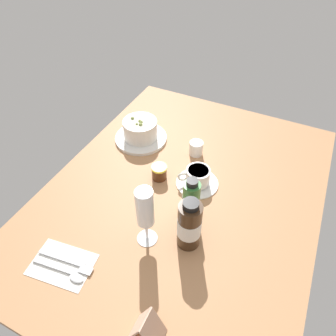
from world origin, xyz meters
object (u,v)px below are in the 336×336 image
object	(u,v)px
porridge_bowl	(140,131)
jam_jar	(159,172)
cutlery_setting	(64,265)
menu_card	(146,327)
creamer_jug	(196,148)
wine_glass	(145,210)
coffee_cup	(197,178)
sauce_bottle_brown	(189,225)
sauce_bottle_green	(191,201)

from	to	relation	value
porridge_bowl	jam_jar	xyz separation A→B (cm)	(15.22, 15.67, -1.45)
cutlery_setting	menu_card	distance (cm)	28.82
creamer_jug	wine_glass	size ratio (longest dim) A/B	0.29
cutlery_setting	coffee_cup	xyz separation A→B (cm)	(-42.83, 20.59, 2.53)
menu_card	jam_jar	bearing A→B (deg)	-156.15
porridge_bowl	jam_jar	bearing A→B (deg)	45.84
sauce_bottle_brown	sauce_bottle_green	world-z (taller)	sauce_bottle_brown
coffee_cup	creamer_jug	size ratio (longest dim) A/B	2.42
jam_jar	porridge_bowl	bearing A→B (deg)	-134.16
creamer_jug	menu_card	size ratio (longest dim) A/B	0.63
creamer_jug	sauce_bottle_brown	bearing A→B (deg)	18.95
coffee_cup	menu_card	xyz separation A→B (cm)	(48.02, 7.44, 1.74)
cutlery_setting	menu_card	world-z (taller)	menu_card
creamer_jug	wine_glass	distance (cm)	40.96
coffee_cup	menu_card	world-z (taller)	menu_card
menu_card	sauce_bottle_green	bearing A→B (deg)	-172.88
wine_glass	jam_jar	distance (cm)	26.26
coffee_cup	sauce_bottle_green	bearing A→B (deg)	13.01
porridge_bowl	cutlery_setting	xyz separation A→B (cm)	(55.14, 7.60, -3.78)
porridge_bowl	creamer_jug	bearing A→B (deg)	94.03
sauce_bottle_brown	porridge_bowl	bearing A→B (deg)	-134.82
porridge_bowl	sauce_bottle_brown	size ratio (longest dim) A/B	1.14
cutlery_setting	menu_card	xyz separation A→B (cm)	(5.19, 28.03, 4.26)
cutlery_setting	creamer_jug	size ratio (longest dim) A/B	3.03
coffee_cup	wine_glass	distance (cm)	28.07
creamer_jug	porridge_bowl	bearing A→B (deg)	-85.97
jam_jar	sauce_bottle_brown	xyz separation A→B (cm)	(18.86, 18.63, 5.37)
porridge_bowl	jam_jar	size ratio (longest dim) A/B	3.77
coffee_cup	sauce_bottle_brown	distance (cm)	23.20
cutlery_setting	sauce_bottle_brown	bearing A→B (deg)	128.25
porridge_bowl	menu_card	size ratio (longest dim) A/B	2.14
coffee_cup	creamer_jug	world-z (taller)	coffee_cup
creamer_jug	jam_jar	distance (cm)	17.95
sauce_bottle_brown	coffee_cup	bearing A→B (deg)	-164.30
sauce_bottle_green	sauce_bottle_brown	bearing A→B (deg)	19.97
jam_jar	cutlery_setting	bearing A→B (deg)	-11.44
coffee_cup	sauce_bottle_green	xyz separation A→B (cm)	(13.55, 3.13, 4.48)
coffee_cup	jam_jar	world-z (taller)	coffee_cup
wine_glass	coffee_cup	bearing A→B (deg)	169.68
creamer_jug	wine_glass	world-z (taller)	wine_glass
sauce_bottle_brown	jam_jar	bearing A→B (deg)	-135.36
cutlery_setting	sauce_bottle_green	xyz separation A→B (cm)	(-29.28, 23.72, 7.00)
cutlery_setting	jam_jar	xyz separation A→B (cm)	(-39.92, 8.08, 2.33)
coffee_cup	sauce_bottle_brown	bearing A→B (deg)	15.70
wine_glass	menu_card	world-z (taller)	wine_glass
wine_glass	jam_jar	world-z (taller)	wine_glass
cutlery_setting	creamer_jug	xyz separation A→B (cm)	(-56.69, 14.47, 2.42)
jam_jar	menu_card	size ratio (longest dim) A/B	0.57
wine_glass	sauce_bottle_brown	world-z (taller)	wine_glass
sauce_bottle_green	cutlery_setting	bearing A→B (deg)	-39.02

